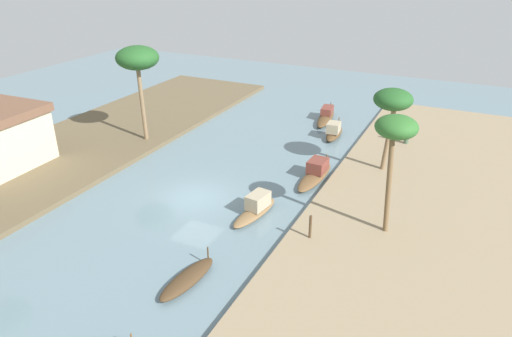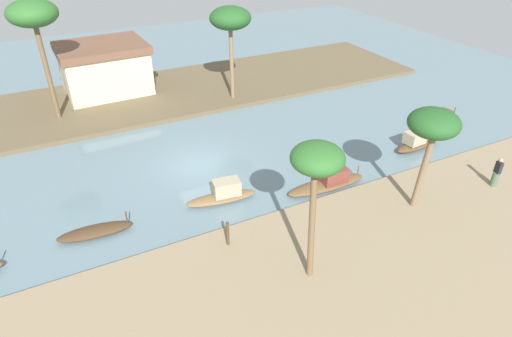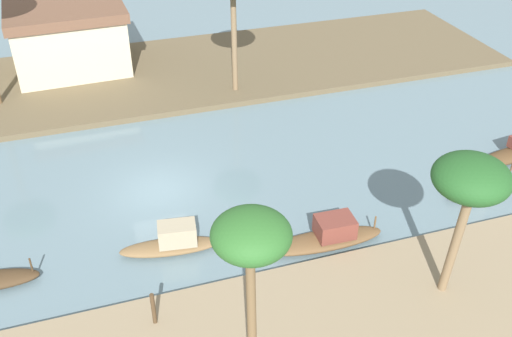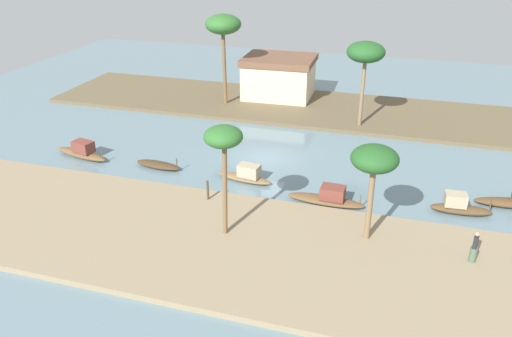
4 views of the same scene
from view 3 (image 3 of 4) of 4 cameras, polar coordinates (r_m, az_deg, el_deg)
The scene contains 9 objects.
river_water at distance 26.06m, azimuth -9.45°, elevation -2.16°, with size 70.89×70.89×0.00m, color slate.
riverbank_right at distance 36.21m, azimuth -12.74°, elevation 8.49°, with size 47.34×10.53×0.31m, color brown.
sampan_with_red_awning at distance 22.57m, azimuth -8.10°, elevation -7.06°, with size 3.90×1.51×1.23m.
sampan_near_left_bank at distance 22.81m, azimuth 6.96°, elevation -6.55°, with size 4.83×1.37×1.21m.
sampan_midstream at distance 27.12m, azimuth 20.84°, elevation -1.38°, with size 3.59×1.27×1.28m.
mooring_post at distance 19.52m, azimuth -9.95°, elevation -13.28°, with size 0.14×0.14×1.25m, color #4C3823.
palm_tree_left_near at distance 14.30m, azimuth -0.46°, elevation -7.12°, with size 2.01×2.01×6.15m.
palm_tree_left_far at distance 18.85m, azimuth 20.16°, elevation -1.17°, with size 2.41×2.41×5.39m.
riverside_building at distance 37.42m, azimuth -17.73°, elevation 12.08°, with size 6.90×5.81×3.86m.
Camera 3 is at (-2.36, -21.16, 15.02)m, focal length 41.13 mm.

